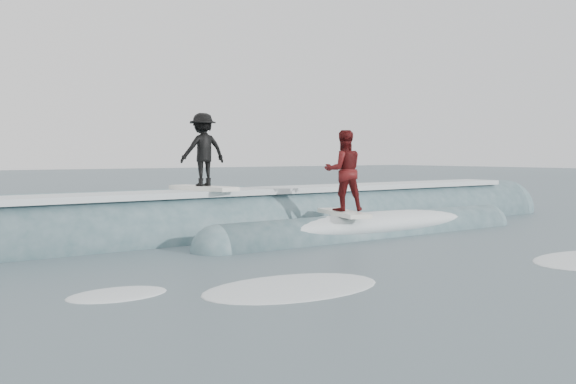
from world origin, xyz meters
TOP-DOWN VIEW (x-y plane):
  - ground at (0.00, 0.00)m, footprint 160.00×160.00m
  - breaking_wave at (0.30, 5.94)m, footprint 22.48×3.87m
  - surfer_black at (-1.83, 6.30)m, footprint 1.16×2.07m
  - surfer_red at (0.77, 4.10)m, footprint 1.16×2.07m
  - whitewater at (0.53, -0.85)m, footprint 13.77×5.75m
  - far_swells at (-0.98, 17.65)m, footprint 35.65×8.65m

SIDE VIEW (x-z plane):
  - ground at x=0.00m, z-range 0.00..0.00m
  - whitewater at x=0.53m, z-range -0.05..0.05m
  - far_swells at x=-0.98m, z-range -0.40..0.40m
  - breaking_wave at x=0.30m, z-range -1.05..1.13m
  - surfer_red at x=0.77m, z-range 0.55..2.58m
  - surfer_black at x=-1.83m, z-range 1.14..3.01m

